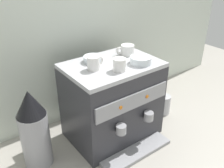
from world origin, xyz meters
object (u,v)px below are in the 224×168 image
ceramic_cup_1 (127,50)px  milk_pitcher (164,104)px  espresso_machine (112,101)px  ceramic_cup_2 (120,64)px  coffee_grinder (34,129)px  ceramic_bowl_0 (93,59)px  ceramic_cup_0 (94,63)px  ceramic_bowl_1 (141,60)px

ceramic_cup_1 → milk_pitcher: size_ratio=0.81×
espresso_machine → ceramic_cup_2: 0.30m
coffee_grinder → milk_pitcher: coffee_grinder is taller
ceramic_bowl_0 → milk_pitcher: size_ratio=0.81×
espresso_machine → ceramic_bowl_0: bearing=129.3°
espresso_machine → ceramic_bowl_0: ceramic_bowl_0 is taller
ceramic_cup_1 → ceramic_bowl_0: ceramic_cup_1 is taller
ceramic_cup_1 → ceramic_cup_2: bearing=-139.3°
ceramic_cup_2 → ceramic_bowl_0: 0.19m
ceramic_cup_2 → ceramic_bowl_0: size_ratio=0.80×
ceramic_cup_1 → ceramic_bowl_0: 0.23m
coffee_grinder → milk_pitcher: (0.92, -0.07, -0.16)m
ceramic_cup_0 → coffee_grinder: ceramic_cup_0 is taller
espresso_machine → ceramic_bowl_1: bearing=-35.6°
coffee_grinder → espresso_machine: bearing=-4.9°
ceramic_bowl_0 → ceramic_bowl_1: size_ratio=0.94×
ceramic_cup_0 → coffee_grinder: 0.47m
espresso_machine → ceramic_bowl_1: ceramic_bowl_1 is taller
espresso_machine → ceramic_bowl_1: (0.13, -0.09, 0.27)m
ceramic_cup_1 → ceramic_bowl_0: (-0.22, 0.03, -0.01)m
ceramic_bowl_0 → coffee_grinder: 0.50m
ceramic_cup_2 → ceramic_bowl_1: (0.15, -0.00, -0.02)m
ceramic_cup_2 → milk_pitcher: bearing=7.4°
milk_pitcher → ceramic_cup_0: bearing=176.9°
coffee_grinder → ceramic_cup_1: bearing=1.6°
ceramic_cup_0 → ceramic_cup_1: bearing=12.4°
ceramic_bowl_1 → espresso_machine: bearing=144.4°
espresso_machine → coffee_grinder: bearing=175.1°
ceramic_cup_0 → milk_pitcher: size_ratio=0.75×
ceramic_cup_0 → ceramic_cup_1: (0.28, 0.06, -0.01)m
ceramic_bowl_0 → ceramic_cup_2: bearing=-74.7°
ceramic_bowl_0 → ceramic_cup_0: bearing=-120.4°
ceramic_cup_2 → ceramic_bowl_0: ceramic_cup_2 is taller
coffee_grinder → milk_pitcher: 0.93m
ceramic_bowl_0 → coffee_grinder: bearing=-173.6°
ceramic_cup_1 → ceramic_cup_2: (-0.17, -0.15, 0.00)m
ceramic_cup_0 → ceramic_cup_1: ceramic_cup_0 is taller
coffee_grinder → milk_pitcher: bearing=-4.6°
espresso_machine → ceramic_bowl_1: 0.31m
ceramic_cup_2 → milk_pitcher: ceramic_cup_2 is taller
ceramic_bowl_1 → coffee_grinder: 0.68m
ceramic_bowl_0 → milk_pitcher: bearing=-13.2°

